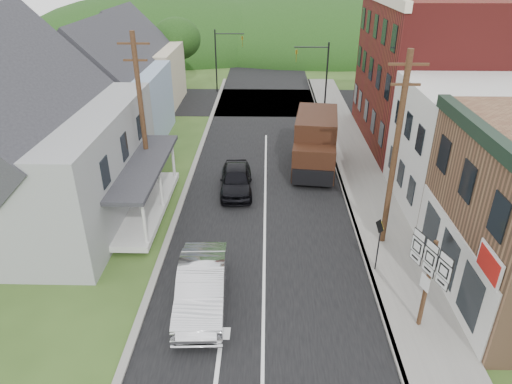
# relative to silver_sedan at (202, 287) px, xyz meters

# --- Properties ---
(ground) EXTENTS (120.00, 120.00, 0.00)m
(ground) POSITION_rel_silver_sedan_xyz_m (2.39, 1.02, -0.85)
(ground) COLOR #2D4719
(ground) RESTS_ON ground
(road) EXTENTS (9.00, 90.00, 0.02)m
(road) POSITION_rel_silver_sedan_xyz_m (2.39, 11.02, -0.85)
(road) COLOR black
(road) RESTS_ON ground
(cross_road) EXTENTS (60.00, 9.00, 0.02)m
(cross_road) POSITION_rel_silver_sedan_xyz_m (2.39, 28.02, -0.85)
(cross_road) COLOR black
(cross_road) RESTS_ON ground
(sidewalk_right) EXTENTS (2.80, 55.00, 0.15)m
(sidewalk_right) POSITION_rel_silver_sedan_xyz_m (8.29, 9.02, -0.78)
(sidewalk_right) COLOR slate
(sidewalk_right) RESTS_ON ground
(curb_right) EXTENTS (0.20, 55.00, 0.15)m
(curb_right) POSITION_rel_silver_sedan_xyz_m (6.94, 9.02, -0.78)
(curb_right) COLOR slate
(curb_right) RESTS_ON ground
(curb_left) EXTENTS (0.30, 55.00, 0.12)m
(curb_left) POSITION_rel_silver_sedan_xyz_m (-2.26, 9.02, -0.79)
(curb_left) COLOR slate
(curb_left) RESTS_ON ground
(storefront_white) EXTENTS (8.00, 7.00, 6.50)m
(storefront_white) POSITION_rel_silver_sedan_xyz_m (13.69, 8.52, 2.40)
(storefront_white) COLOR silver
(storefront_white) RESTS_ON ground
(storefront_red) EXTENTS (8.00, 12.00, 10.00)m
(storefront_red) POSITION_rel_silver_sedan_xyz_m (13.69, 18.02, 4.15)
(storefront_red) COLOR #5E1816
(storefront_red) RESTS_ON ground
(house_gray) EXTENTS (10.20, 12.24, 8.35)m
(house_gray) POSITION_rel_silver_sedan_xyz_m (-9.61, 7.02, 3.38)
(house_gray) COLOR gray
(house_gray) RESTS_ON ground
(house_blue) EXTENTS (7.14, 8.16, 7.28)m
(house_blue) POSITION_rel_silver_sedan_xyz_m (-8.61, 18.02, 2.84)
(house_blue) COLOR #8FA2C3
(house_blue) RESTS_ON ground
(house_cream) EXTENTS (7.14, 8.16, 7.28)m
(house_cream) POSITION_rel_silver_sedan_xyz_m (-9.11, 27.02, 2.84)
(house_cream) COLOR #C4B998
(house_cream) RESTS_ON ground
(utility_pole_right) EXTENTS (1.60, 0.26, 9.00)m
(utility_pole_right) POSITION_rel_silver_sedan_xyz_m (7.99, 4.52, 3.81)
(utility_pole_right) COLOR #472D19
(utility_pole_right) RESTS_ON ground
(utility_pole_left) EXTENTS (1.60, 0.26, 9.00)m
(utility_pole_left) POSITION_rel_silver_sedan_xyz_m (-4.11, 9.02, 3.81)
(utility_pole_left) COLOR #472D19
(utility_pole_left) RESTS_ON ground
(traffic_signal_right) EXTENTS (2.87, 0.20, 6.00)m
(traffic_signal_right) POSITION_rel_silver_sedan_xyz_m (6.69, 24.52, 2.91)
(traffic_signal_right) COLOR black
(traffic_signal_right) RESTS_ON ground
(traffic_signal_left) EXTENTS (2.87, 0.20, 6.00)m
(traffic_signal_left) POSITION_rel_silver_sedan_xyz_m (-1.91, 31.52, 2.91)
(traffic_signal_left) COLOR black
(traffic_signal_left) RESTS_ON ground
(tree_left_c) EXTENTS (5.80, 5.80, 8.41)m
(tree_left_c) POSITION_rel_silver_sedan_xyz_m (-16.61, 21.02, 5.09)
(tree_left_c) COLOR #382616
(tree_left_c) RESTS_ON ground
(tree_left_d) EXTENTS (4.80, 4.80, 6.94)m
(tree_left_d) POSITION_rel_silver_sedan_xyz_m (-6.61, 33.02, 4.03)
(tree_left_d) COLOR #382616
(tree_left_d) RESTS_ON ground
(forested_ridge) EXTENTS (90.00, 30.00, 16.00)m
(forested_ridge) POSITION_rel_silver_sedan_xyz_m (2.39, 56.02, -0.85)
(forested_ridge) COLOR black
(forested_ridge) RESTS_ON ground
(silver_sedan) EXTENTS (2.08, 5.26, 1.70)m
(silver_sedan) POSITION_rel_silver_sedan_xyz_m (0.00, 0.00, 0.00)
(silver_sedan) COLOR silver
(silver_sedan) RESTS_ON ground
(dark_sedan) EXTENTS (2.03, 4.53, 1.51)m
(dark_sedan) POSITION_rel_silver_sedan_xyz_m (0.71, 9.70, -0.10)
(dark_sedan) COLOR black
(dark_sedan) RESTS_ON ground
(delivery_van) EXTENTS (3.23, 6.44, 3.46)m
(delivery_van) POSITION_rel_silver_sedan_xyz_m (5.50, 13.07, 0.90)
(delivery_van) COLOR black
(delivery_van) RESTS_ON ground
(route_sign_cluster) EXTENTS (0.72, 2.00, 3.65)m
(route_sign_cluster) POSITION_rel_silver_sedan_xyz_m (8.05, -1.06, 1.66)
(route_sign_cluster) COLOR #472D19
(route_sign_cluster) RESTS_ON sidewalk_right
(warning_sign) EXTENTS (0.20, 0.67, 2.51)m
(warning_sign) POSITION_rel_silver_sedan_xyz_m (7.17, 2.25, 0.90)
(warning_sign) COLOR black
(warning_sign) RESTS_ON sidewalk_right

